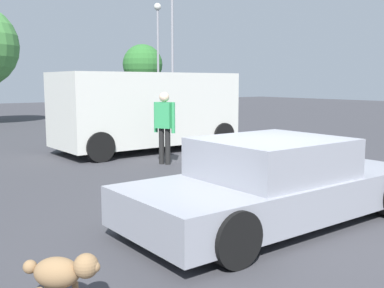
% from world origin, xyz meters
% --- Properties ---
extents(ground_plane, '(80.00, 80.00, 0.00)m').
position_xyz_m(ground_plane, '(0.00, 0.00, 0.00)').
color(ground_plane, '#38383D').
extents(sedan_foreground, '(4.54, 1.95, 1.21)m').
position_xyz_m(sedan_foreground, '(0.24, 0.07, 0.56)').
color(sedan_foreground, gray).
rests_on(sedan_foreground, ground_plane).
extents(dog, '(0.56, 0.55, 0.48)m').
position_xyz_m(dog, '(-3.07, -0.50, 0.30)').
color(dog, olive).
rests_on(dog, ground_plane).
extents(van_white, '(5.30, 2.32, 2.23)m').
position_xyz_m(van_white, '(2.40, 7.10, 1.21)').
color(van_white, silver).
rests_on(van_white, ground_plane).
extents(pedestrian, '(0.40, 0.52, 1.74)m').
position_xyz_m(pedestrian, '(1.51, 4.86, 1.04)').
color(pedestrian, black).
rests_on(pedestrian, ground_plane).
extents(light_post_near, '(0.44, 0.44, 6.80)m').
position_xyz_m(light_post_near, '(11.12, 20.26, 4.57)').
color(light_post_near, gray).
rests_on(light_post_near, ground_plane).
extents(light_post_mid, '(0.44, 0.44, 7.38)m').
position_xyz_m(light_post_mid, '(9.13, 15.73, 4.90)').
color(light_post_mid, gray).
rests_on(light_post_mid, ground_plane).
extents(tree_back_left, '(2.86, 2.86, 4.66)m').
position_xyz_m(tree_back_left, '(12.56, 24.60, 3.20)').
color(tree_back_left, brown).
rests_on(tree_back_left, ground_plane).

